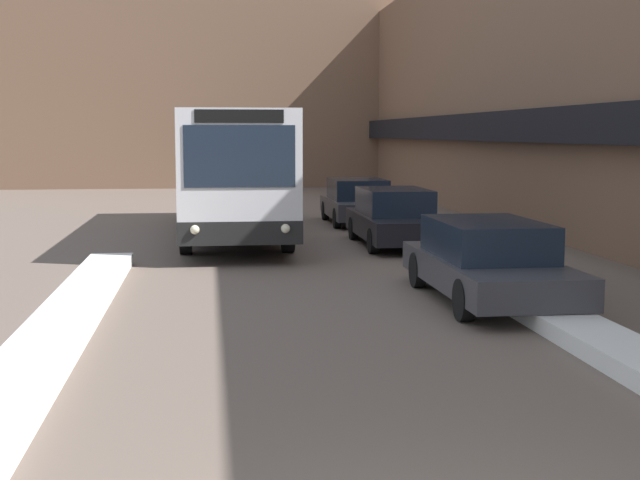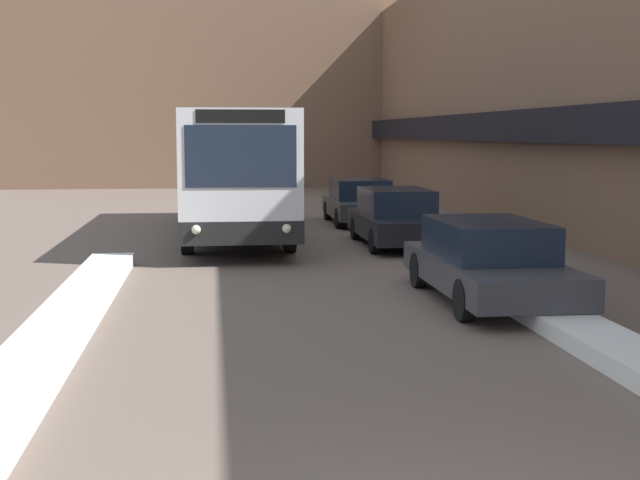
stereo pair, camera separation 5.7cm
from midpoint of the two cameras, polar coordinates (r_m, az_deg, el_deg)
building_row_right at (r=30.81m, az=15.14°, el=9.84°), size 5.50×60.00×9.19m
building_backdrop_far at (r=51.09m, az=-5.34°, el=12.83°), size 26.00×8.00×16.41m
snow_bank_left at (r=11.88m, az=-17.21°, el=-6.71°), size 0.90×16.66×0.24m
city_bus at (r=24.95m, az=-5.46°, el=4.50°), size 2.70×12.34×3.38m
parked_car_front at (r=15.36m, az=10.84°, el=-1.30°), size 1.93×4.88×1.37m
parked_car_middle at (r=22.71m, az=4.98°, el=1.45°), size 1.86×4.61×1.45m
parked_car_back at (r=28.25m, az=2.63°, el=2.49°), size 1.93×4.33×1.41m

